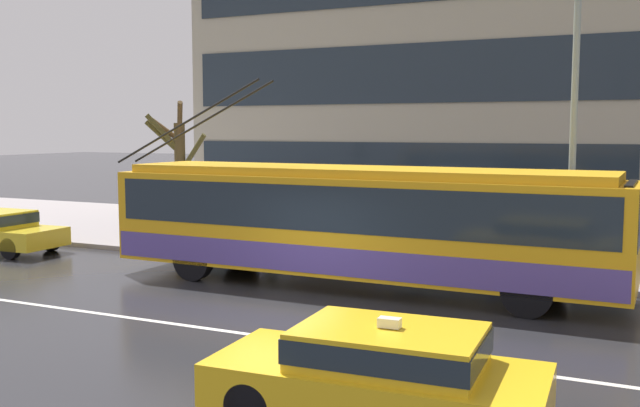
% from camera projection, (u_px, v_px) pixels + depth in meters
% --- Properties ---
extents(ground_plane, '(160.00, 160.00, 0.00)m').
position_uv_depth(ground_plane, '(272.00, 318.00, 14.37)').
color(ground_plane, '#26262A').
extents(sidewalk_slab, '(80.00, 10.00, 0.14)m').
position_uv_depth(sidewalk_slab, '(422.00, 243.00, 23.36)').
color(sidewalk_slab, gray).
rests_on(sidewalk_slab, ground_plane).
extents(lane_centre_line, '(72.00, 0.14, 0.01)m').
position_uv_depth(lane_centre_line, '(241.00, 333.00, 13.29)').
color(lane_centre_line, silver).
rests_on(lane_centre_line, ground_plane).
extents(trolleybus, '(13.09, 2.77, 4.98)m').
position_uv_depth(trolleybus, '(358.00, 221.00, 17.07)').
color(trolleybus, gold).
rests_on(trolleybus, ground_plane).
extents(taxi_oncoming_near, '(4.31, 2.01, 1.39)m').
position_uv_depth(taxi_oncoming_near, '(381.00, 370.00, 9.12)').
color(taxi_oncoming_near, yellow).
rests_on(taxi_oncoming_near, ground_plane).
extents(bus_shelter, '(3.88, 1.53, 2.52)m').
position_uv_depth(bus_shelter, '(328.00, 190.00, 20.88)').
color(bus_shelter, gray).
rests_on(bus_shelter, sidewalk_slab).
extents(pedestrian_at_shelter, '(1.19, 1.19, 2.04)m').
position_uv_depth(pedestrian_at_shelter, '(272.00, 198.00, 21.55)').
color(pedestrian_at_shelter, '#47564F').
rests_on(pedestrian_at_shelter, sidewalk_slab).
extents(pedestrian_approaching_curb, '(1.59, 1.59, 2.03)m').
position_uv_depth(pedestrian_approaching_curb, '(494.00, 201.00, 19.57)').
color(pedestrian_approaching_curb, '#484F49').
rests_on(pedestrian_approaching_curb, sidewalk_slab).
extents(pedestrian_walking_past, '(1.09, 1.09, 1.99)m').
position_uv_depth(pedestrian_walking_past, '(498.00, 210.00, 17.92)').
color(pedestrian_walking_past, '#2B384F').
rests_on(pedestrian_walking_past, sidewalk_slab).
extents(street_lamp, '(0.60, 0.32, 6.96)m').
position_uv_depth(street_lamp, '(574.00, 108.00, 16.76)').
color(street_lamp, gray).
rests_on(street_lamp, sidewalk_slab).
extents(street_tree_bare, '(2.00, 1.02, 4.49)m').
position_uv_depth(street_tree_bare, '(178.00, 169.00, 23.45)').
color(street_tree_bare, brown).
rests_on(street_tree_bare, sidewalk_slab).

